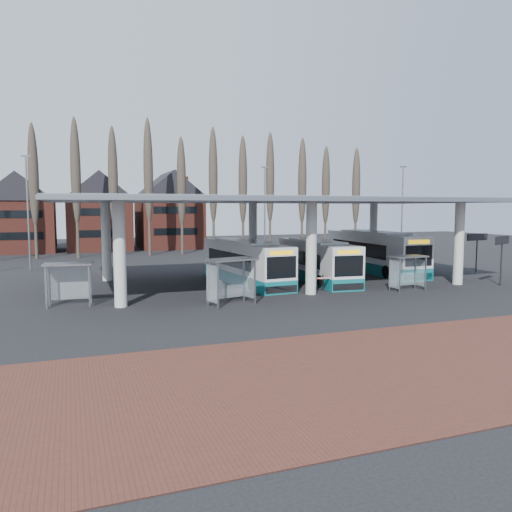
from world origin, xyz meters
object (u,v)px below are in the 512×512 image
object	(u,v)px
bus_2	(316,261)
shelter_1	(230,271)
bus_3	(373,252)
shelter_0	(69,275)
shelter_2	(407,265)
bus_1	(245,263)

from	to	relation	value
bus_2	shelter_1	bearing A→B (deg)	-137.47
bus_3	shelter_0	distance (m)	26.16
shelter_1	shelter_2	size ratio (longest dim) A/B	1.21
bus_2	bus_3	xyz separation A→B (m)	(7.20, 2.99, 0.20)
bus_3	shelter_2	distance (m)	10.28
bus_1	shelter_0	size ratio (longest dim) A/B	4.17
bus_1	shelter_2	xyz separation A→B (m)	(9.06, -7.26, 0.23)
bus_2	shelter_0	distance (m)	18.44
bus_1	shelter_2	world-z (taller)	bus_1
shelter_1	bus_1	bearing A→B (deg)	50.35
shelter_0	shelter_1	bearing A→B (deg)	-12.80
shelter_1	bus_3	bearing A→B (deg)	17.05
bus_1	bus_3	size ratio (longest dim) A/B	0.90
bus_3	shelter_0	world-z (taller)	bus_3
bus_1	shelter_0	distance (m)	13.29
bus_1	bus_2	distance (m)	5.63
bus_1	bus_2	size ratio (longest dim) A/B	1.02
shelter_0	shelter_2	size ratio (longest dim) A/B	1.05
bus_3	shelter_0	xyz separation A→B (m)	(-25.16, -7.17, 0.12)
bus_2	shelter_0	world-z (taller)	bus_2
shelter_0	shelter_1	size ratio (longest dim) A/B	0.87
shelter_1	shelter_2	bearing A→B (deg)	-12.00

